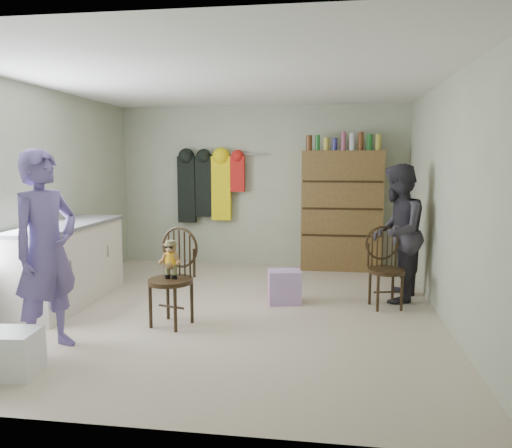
% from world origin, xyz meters
% --- Properties ---
extents(ground_plane, '(5.00, 5.00, 0.00)m').
position_xyz_m(ground_plane, '(0.00, 0.00, 0.00)').
color(ground_plane, beige).
rests_on(ground_plane, ground).
extents(room_walls, '(5.00, 5.00, 5.00)m').
position_xyz_m(room_walls, '(0.00, 0.53, 1.58)').
color(room_walls, '#ABB093').
rests_on(room_walls, ground).
extents(counter, '(0.64, 1.86, 0.94)m').
position_xyz_m(counter, '(-1.95, 0.00, 0.47)').
color(counter, silver).
rests_on(counter, ground).
extents(plastic_tub, '(0.40, 0.39, 0.35)m').
position_xyz_m(plastic_tub, '(-1.36, -1.89, 0.17)').
color(plastic_tub, white).
rests_on(plastic_tub, ground).
extents(chair_front, '(0.54, 0.54, 0.99)m').
position_xyz_m(chair_front, '(-0.49, -0.54, 0.57)').
color(chair_front, '#332312').
rests_on(chair_front, ground).
extents(chair_far, '(0.49, 0.49, 0.92)m').
position_xyz_m(chair_far, '(1.70, 0.40, 0.49)').
color(chair_far, '#332312').
rests_on(chair_far, ground).
extents(striped_bag, '(0.42, 0.35, 0.39)m').
position_xyz_m(striped_bag, '(0.56, 0.37, 0.19)').
color(striped_bag, pink).
rests_on(striped_bag, ground).
extents(person_left, '(0.61, 0.75, 1.76)m').
position_xyz_m(person_left, '(-1.36, -1.35, 0.88)').
color(person_left, '#605195').
rests_on(person_left, ground).
extents(person_right, '(0.80, 0.92, 1.62)m').
position_xyz_m(person_right, '(1.86, 0.68, 0.81)').
color(person_right, '#2D2B33').
rests_on(person_right, ground).
extents(dresser, '(1.20, 0.39, 2.08)m').
position_xyz_m(dresser, '(1.25, 2.30, 0.92)').
color(dresser, brown).
rests_on(dresser, ground).
extents(coat_rack, '(1.42, 0.12, 1.09)m').
position_xyz_m(coat_rack, '(-0.83, 2.38, 1.25)').
color(coat_rack, '#99999E').
rests_on(coat_rack, ground).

